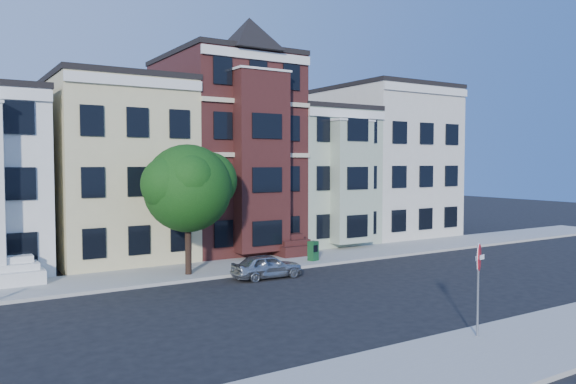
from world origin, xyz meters
TOP-DOWN VIEW (x-y plane):
  - ground at (0.00, 0.00)m, footprint 120.00×120.00m
  - far_sidewalk at (0.00, 8.00)m, footprint 60.00×4.00m
  - near_sidewalk at (0.00, -8.00)m, footprint 60.00×4.00m
  - house_yellow at (-7.00, 14.50)m, footprint 7.00×9.00m
  - house_brown at (0.00, 14.50)m, footprint 7.00×9.00m
  - house_green at (6.50, 14.50)m, footprint 6.00×9.00m
  - house_cream at (13.50, 14.50)m, footprint 8.00×9.00m
  - street_tree at (-5.46, 7.16)m, footprint 8.25×8.25m
  - parked_car at (-2.36, 4.92)m, footprint 3.52×1.54m
  - newspaper_box at (1.83, 7.06)m, footprint 0.58×0.54m
  - stop_sign at (-1.56, -6.79)m, footprint 0.91×0.29m

SIDE VIEW (x-z plane):
  - ground at x=0.00m, z-range 0.00..0.00m
  - far_sidewalk at x=0.00m, z-range 0.00..0.15m
  - near_sidewalk at x=0.00m, z-range 0.00..0.15m
  - parked_car at x=-2.36m, z-range 0.00..1.18m
  - newspaper_box at x=1.83m, z-range 0.15..1.22m
  - stop_sign at x=-1.56m, z-range 0.15..3.45m
  - street_tree at x=-5.46m, z-range 0.15..7.92m
  - house_green at x=6.50m, z-range 0.00..9.00m
  - house_yellow at x=-7.00m, z-range 0.00..10.00m
  - house_cream at x=13.50m, z-range 0.00..11.00m
  - house_brown at x=0.00m, z-range 0.00..12.00m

